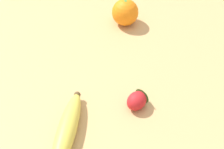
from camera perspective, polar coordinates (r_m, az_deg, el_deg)
The scene contains 4 objects.
ground_plane at distance 0.85m, azimuth -3.36°, elevation 0.34°, with size 3.00×3.00×0.00m, color tan.
banana at distance 0.71m, azimuth -8.29°, elevation -10.18°, with size 0.18×0.18×0.04m.
orange at distance 0.99m, azimuth 2.42°, elevation 11.29°, with size 0.08×0.08×0.08m.
strawberry at distance 0.76m, azimuth 4.75°, elevation -4.61°, with size 0.05×0.07×0.04m.
Camera 1 is at (-0.51, 0.30, 0.61)m, focal length 50.00 mm.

